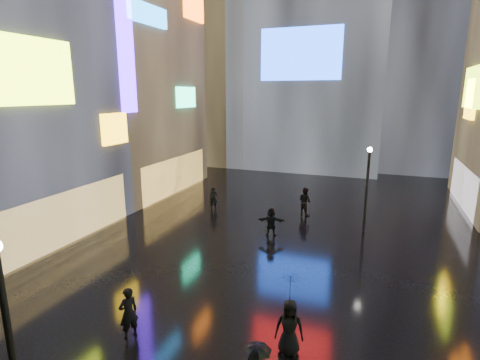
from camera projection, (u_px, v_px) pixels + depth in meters
The scene contains 13 objects.
ground at pixel (286, 232), 22.83m from camera, with size 140.00×140.00×0.00m, color black.
building_left_far at pixel (120, 60), 31.27m from camera, with size 10.28×12.00×22.00m.
tower_flank_right at pixel (432, 8), 39.61m from camera, with size 12.00×12.00×34.00m, color black.
tower_flank_left at pixel (218, 52), 44.73m from camera, with size 10.00×10.00×26.00m, color black.
lamp_near at pixel (8, 333), 8.50m from camera, with size 0.30×0.30×5.20m.
lamp_far at pixel (367, 185), 22.25m from camera, with size 0.30×0.30×5.20m.
pedestrian_4 at pixel (289, 328), 11.97m from camera, with size 0.92×0.60×1.89m, color black.
pedestrian_5 at pixel (271, 222), 22.03m from camera, with size 1.58×0.50×1.71m, color black.
pedestrian_6 at pixel (213, 199), 27.04m from camera, with size 0.60×0.39×1.64m, color black.
pedestrian_7 at pixel (305, 201), 25.88m from camera, with size 0.93×0.73×1.92m, color black.
umbrella_1 at pixel (257, 355), 9.08m from camera, with size 0.70×0.70×0.62m, color black.
umbrella_2 at pixel (291, 288), 11.65m from camera, with size 0.96×0.98×0.88m, color black.
pedestrian_8 at pixel (128, 313), 12.79m from camera, with size 0.68×0.45×1.86m, color black.
Camera 1 is at (4.92, -1.13, 8.27)m, focal length 28.00 mm.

